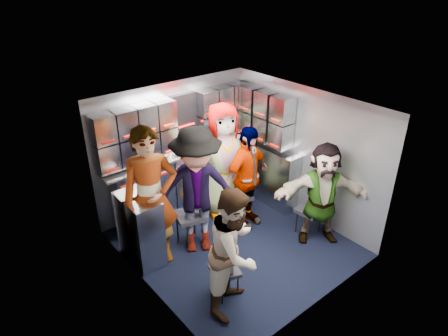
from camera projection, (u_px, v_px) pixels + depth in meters
floor at (234, 244)px, 5.88m from camera, size 3.00×3.00×0.00m
wall_back at (174, 146)px, 6.42m from camera, size 2.80×0.04×2.10m
wall_left at (143, 219)px, 4.60m from camera, size 0.04×3.00×2.10m
wall_right at (303, 153)px, 6.18m from camera, size 0.04×3.00×2.10m
ceiling at (236, 107)px, 4.91m from camera, size 2.80×3.00×0.02m
cart_bank_back at (183, 181)px, 6.53m from camera, size 2.68×0.38×0.99m
cart_bank_left at (140, 229)px, 5.36m from camera, size 0.38×0.76×0.99m
counter at (181, 152)px, 6.29m from camera, size 2.68×0.42×0.03m
locker_bank_back at (178, 123)px, 6.11m from camera, size 2.68×0.28×0.82m
locker_bank_right at (266, 117)px, 6.37m from camera, size 0.28×1.00×0.82m
right_cabinet at (267, 173)px, 6.76m from camera, size 0.28×1.20×1.00m
coffee_niche at (185, 121)px, 6.26m from camera, size 0.46×0.16×0.84m
red_latch_strip at (189, 165)px, 6.22m from camera, size 2.60×0.02×0.03m
jump_seat_near_left at (225, 272)px, 4.83m from camera, size 0.43×0.42×0.40m
jump_seat_mid_left at (191, 217)px, 5.73m from camera, size 0.51×0.49×0.49m
jump_seat_center at (216, 184)px, 6.56m from camera, size 0.55×0.54×0.50m
jump_seat_mid_right at (238, 197)px, 6.27m from camera, size 0.48×0.46×0.46m
jump_seat_near_right at (309, 211)px, 5.95m from camera, size 0.39×0.37×0.43m
attendant_standing at (151, 199)px, 5.13m from camera, size 0.84×0.70×1.96m
attendant_arc_a at (235, 250)px, 4.50m from camera, size 0.96×0.89×1.59m
attendant_arc_b at (197, 192)px, 5.37m from camera, size 1.39×1.20×1.87m
attendant_arc_c at (223, 161)px, 6.21m from camera, size 1.07×0.88×1.87m
attendant_arc_d at (247, 178)px, 5.96m from camera, size 1.00×0.53×1.63m
attendant_arc_e at (322, 194)px, 5.65m from camera, size 1.42×1.23×1.54m
bottle_left at (144, 158)px, 5.81m from camera, size 0.06×0.06×0.23m
bottle_mid at (173, 148)px, 6.08m from camera, size 0.07×0.07×0.27m
bottle_right at (224, 132)px, 6.65m from camera, size 0.07×0.07×0.27m
cup_left at (169, 155)px, 6.07m from camera, size 0.08×0.08×0.10m
cup_right at (242, 131)px, 6.92m from camera, size 0.08×0.08×0.10m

